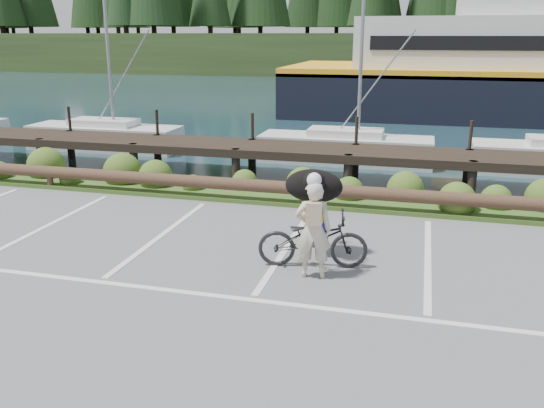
{
  "coord_description": "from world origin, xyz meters",
  "views": [
    {
      "loc": [
        2.33,
        -8.05,
        3.9
      ],
      "look_at": [
        -0.07,
        1.09,
        1.1
      ],
      "focal_mm": 38.0,
      "sensor_mm": 36.0,
      "label": 1
    }
  ],
  "objects": [
    {
      "name": "harbor_backdrop",
      "position": [
        0.39,
        78.47,
        -0.0
      ],
      "size": [
        170.0,
        160.0,
        30.0
      ],
      "color": "#162D37",
      "rests_on": "ground"
    },
    {
      "name": "cyclist",
      "position": [
        0.72,
        0.72,
        0.82
      ],
      "size": [
        0.66,
        0.5,
        1.65
      ],
      "primitive_type": "imported",
      "rotation": [
        0.0,
        0.0,
        3.33
      ],
      "color": "beige",
      "rests_on": "ground"
    },
    {
      "name": "log_rail",
      "position": [
        0.0,
        4.6,
        0.0
      ],
      "size": [
        32.0,
        0.3,
        0.6
      ],
      "primitive_type": null,
      "color": "#443021",
      "rests_on": "ground"
    },
    {
      "name": "bicycle",
      "position": [
        0.64,
        1.15,
        0.5
      ],
      "size": [
        1.98,
        1.0,
        0.99
      ],
      "primitive_type": "imported",
      "rotation": [
        0.0,
        0.0,
        1.76
      ],
      "color": "black",
      "rests_on": "ground"
    },
    {
      "name": "ground",
      "position": [
        0.0,
        0.0,
        0.0
      ],
      "size": [
        72.0,
        72.0,
        0.0
      ],
      "primitive_type": "plane",
      "color": "#59595B"
    },
    {
      "name": "dog",
      "position": [
        0.53,
        1.75,
        1.29
      ],
      "size": [
        0.69,
        1.12,
        0.6
      ],
      "primitive_type": "ellipsoid",
      "rotation": [
        0.0,
        0.0,
        1.76
      ],
      "color": "black",
      "rests_on": "bicycle"
    },
    {
      "name": "vegetation_strip",
      "position": [
        0.0,
        5.3,
        0.05
      ],
      "size": [
        34.0,
        1.6,
        0.1
      ],
      "primitive_type": "cube",
      "color": "#3D5B21",
      "rests_on": "ground"
    }
  ]
}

